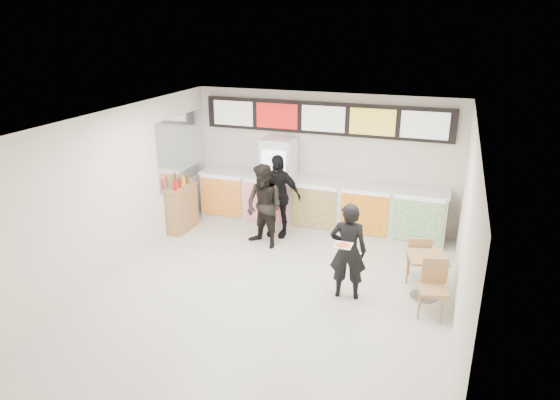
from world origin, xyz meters
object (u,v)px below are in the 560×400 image
at_px(service_counter, 318,204).
at_px(customer_main, 348,251).
at_px(drinks_fridge, 279,182).
at_px(cafe_table, 426,269).
at_px(customer_left, 264,206).
at_px(customer_mid, 277,196).
at_px(condiment_ledge, 182,208).

relative_size(service_counter, customer_main, 3.28).
relative_size(drinks_fridge, cafe_table, 1.24).
bearing_deg(customer_left, drinks_fridge, 117.49).
height_order(service_counter, customer_main, customer_main).
xyz_separation_m(service_counter, customer_main, (1.25, -2.70, 0.27)).
height_order(customer_left, cafe_table, customer_left).
bearing_deg(customer_mid, condiment_ledge, -167.47).
bearing_deg(cafe_table, customer_mid, 137.74).
xyz_separation_m(customer_main, customer_mid, (-1.99, 2.07, 0.06)).
relative_size(customer_left, customer_mid, 0.96).
bearing_deg(service_counter, customer_main, -65.21).
distance_m(customer_main, condiment_ledge, 4.39).
height_order(service_counter, cafe_table, service_counter).
bearing_deg(condiment_ledge, drinks_fridge, 30.06).
distance_m(service_counter, condiment_ledge, 3.02).
distance_m(customer_main, customer_left, 2.50).
bearing_deg(condiment_ledge, service_counter, 20.87).
bearing_deg(customer_main, service_counter, -72.30).
bearing_deg(customer_mid, cafe_table, -26.55).
bearing_deg(customer_mid, service_counter, 41.41).
bearing_deg(condiment_ledge, customer_mid, 11.89).
height_order(drinks_fridge, condiment_ledge, drinks_fridge).
bearing_deg(cafe_table, customer_main, -177.22).
bearing_deg(customer_mid, customer_main, -45.48).
height_order(drinks_fridge, customer_mid, drinks_fridge).
height_order(customer_main, cafe_table, customer_main).
distance_m(service_counter, customer_main, 2.99).
xyz_separation_m(drinks_fridge, cafe_table, (3.43, -2.32, -0.47)).
xyz_separation_m(customer_left, customer_mid, (0.06, 0.63, 0.03)).
height_order(service_counter, customer_left, customer_left).
bearing_deg(customer_mid, drinks_fridge, 107.40).
relative_size(customer_main, customer_mid, 0.93).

